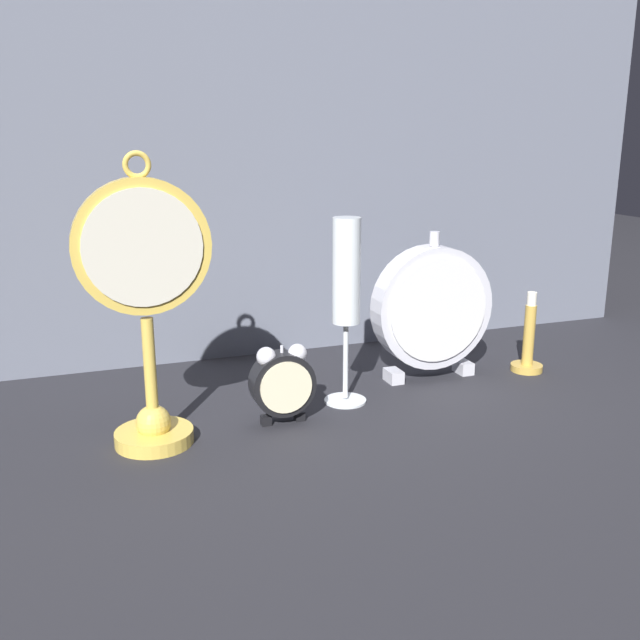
{
  "coord_description": "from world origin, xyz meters",
  "views": [
    {
      "loc": [
        -0.3,
        -0.76,
        0.35
      ],
      "look_at": [
        0.0,
        0.08,
        0.12
      ],
      "focal_mm": 40.0,
      "sensor_mm": 36.0,
      "label": 1
    }
  ],
  "objects_px": {
    "mantel_clock_silver": "(432,308)",
    "brass_candlestick": "(528,346)",
    "champagne_flute": "(346,287)",
    "pocket_watch_on_stand": "(146,306)",
    "alarm_clock_twin_bell": "(282,381)"
  },
  "relations": [
    {
      "from": "mantel_clock_silver",
      "to": "brass_candlestick",
      "type": "bearing_deg",
      "value": -8.36
    },
    {
      "from": "champagne_flute",
      "to": "mantel_clock_silver",
      "type": "bearing_deg",
      "value": 17.22
    },
    {
      "from": "champagne_flute",
      "to": "brass_candlestick",
      "type": "distance_m",
      "value": 0.33
    },
    {
      "from": "mantel_clock_silver",
      "to": "champagne_flute",
      "type": "distance_m",
      "value": 0.17
    },
    {
      "from": "mantel_clock_silver",
      "to": "champagne_flute",
      "type": "xyz_separation_m",
      "value": [
        -0.15,
        -0.05,
        0.05
      ]
    },
    {
      "from": "pocket_watch_on_stand",
      "to": "champagne_flute",
      "type": "bearing_deg",
      "value": 10.45
    },
    {
      "from": "brass_candlestick",
      "to": "champagne_flute",
      "type": "bearing_deg",
      "value": -175.37
    },
    {
      "from": "pocket_watch_on_stand",
      "to": "brass_candlestick",
      "type": "bearing_deg",
      "value": 7.31
    },
    {
      "from": "pocket_watch_on_stand",
      "to": "mantel_clock_silver",
      "type": "relative_size",
      "value": 1.54
    },
    {
      "from": "champagne_flute",
      "to": "pocket_watch_on_stand",
      "type": "bearing_deg",
      "value": -169.55
    },
    {
      "from": "pocket_watch_on_stand",
      "to": "champagne_flute",
      "type": "distance_m",
      "value": 0.26
    },
    {
      "from": "mantel_clock_silver",
      "to": "champagne_flute",
      "type": "relative_size",
      "value": 0.87
    },
    {
      "from": "alarm_clock_twin_bell",
      "to": "champagne_flute",
      "type": "distance_m",
      "value": 0.15
    },
    {
      "from": "pocket_watch_on_stand",
      "to": "brass_candlestick",
      "type": "distance_m",
      "value": 0.58
    },
    {
      "from": "pocket_watch_on_stand",
      "to": "alarm_clock_twin_bell",
      "type": "bearing_deg",
      "value": 2.65
    }
  ]
}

